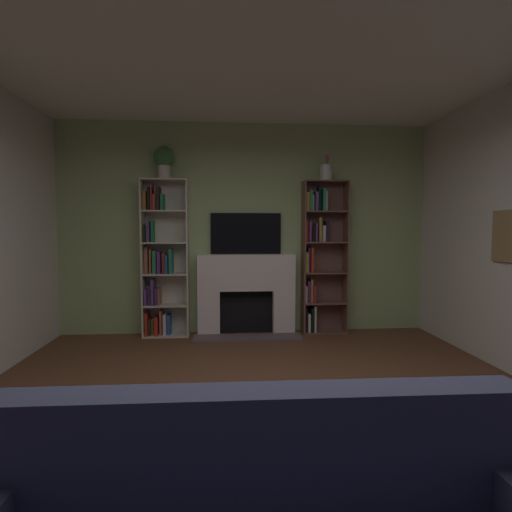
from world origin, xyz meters
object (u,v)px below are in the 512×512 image
object	(u,v)px
bookshelf_left	(162,263)
bookshelf_right	(319,255)
tv	(246,234)
fireplace	(246,292)
vase_with_flowers	(326,172)
potted_plant	(164,160)

from	to	relation	value
bookshelf_left	bookshelf_right	bearing A→B (deg)	0.19
tv	bookshelf_right	xyz separation A→B (m)	(0.98, -0.07, -0.29)
fireplace	vase_with_flowers	world-z (taller)	vase_with_flowers
tv	bookshelf_left	size ratio (longest dim) A/B	0.46
vase_with_flowers	tv	bearing A→B (deg)	173.45
tv	vase_with_flowers	world-z (taller)	vase_with_flowers
bookshelf_left	potted_plant	world-z (taller)	potted_plant
tv	vase_with_flowers	distance (m)	1.32
tv	potted_plant	bearing A→B (deg)	-173.45
bookshelf_left	vase_with_flowers	size ratio (longest dim) A/B	5.83
bookshelf_left	potted_plant	bearing A→B (deg)	-39.12
bookshelf_left	bookshelf_right	xyz separation A→B (m)	(2.08, 0.01, 0.09)
bookshelf_right	potted_plant	distance (m)	2.37
fireplace	tv	bearing A→B (deg)	90.00
bookshelf_left	bookshelf_right	size ratio (longest dim) A/B	1.00
fireplace	bookshelf_left	distance (m)	1.17
tv	vase_with_flowers	size ratio (longest dim) A/B	2.68
bookshelf_right	potted_plant	world-z (taller)	potted_plant
tv	bookshelf_left	distance (m)	1.17
potted_plant	tv	bearing A→B (deg)	6.55
tv	bookshelf_right	distance (m)	1.03
tv	potted_plant	world-z (taller)	potted_plant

